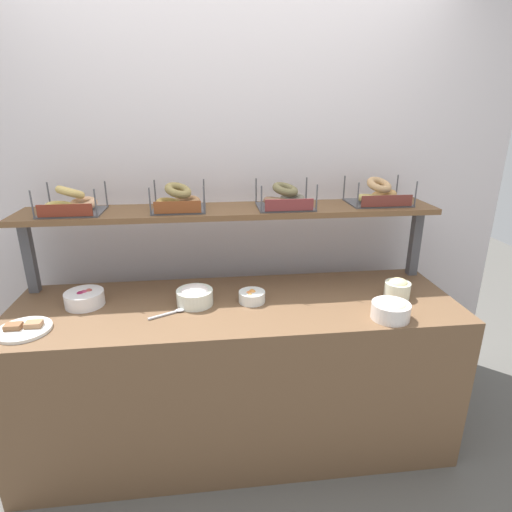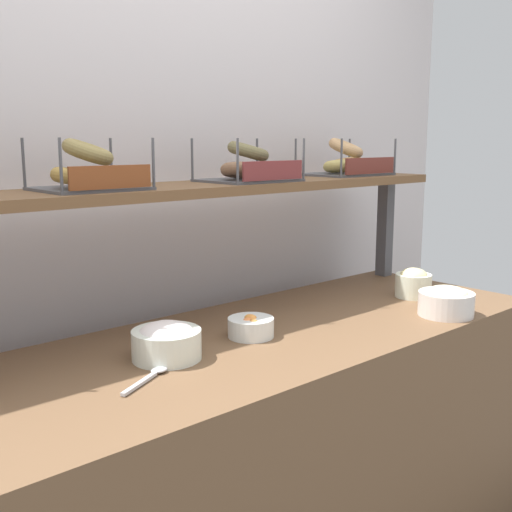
# 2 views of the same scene
# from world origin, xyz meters

# --- Properties ---
(back_wall) EXTENTS (3.45, 0.06, 2.40)m
(back_wall) POSITION_xyz_m (0.00, 0.55, 1.20)
(back_wall) COLOR silver
(back_wall) RESTS_ON ground_plane
(deli_counter) EXTENTS (2.25, 0.70, 0.85)m
(deli_counter) POSITION_xyz_m (0.00, 0.00, 0.42)
(deli_counter) COLOR brown
(deli_counter) RESTS_ON ground_plane
(shelf_riser_right) EXTENTS (0.05, 0.05, 0.40)m
(shelf_riser_right) POSITION_xyz_m (1.07, 0.27, 1.05)
(shelf_riser_right) COLOR #4C4C51
(shelf_riser_right) RESTS_ON deli_counter
(upper_shelf) EXTENTS (2.21, 0.32, 0.03)m
(upper_shelf) POSITION_xyz_m (0.00, 0.27, 1.26)
(upper_shelf) COLOR brown
(upper_shelf) RESTS_ON shelf_riser_left
(bowl_fruit_salad) EXTENTS (0.13, 0.13, 0.07)m
(bowl_fruit_salad) POSITION_xyz_m (0.08, 0.00, 0.88)
(bowl_fruit_salad) COLOR white
(bowl_fruit_salad) RESTS_ON deli_counter
(bowl_cream_cheese) EXTENTS (0.18, 0.18, 0.10)m
(bowl_cream_cheese) POSITION_xyz_m (-0.21, 0.01, 0.90)
(bowl_cream_cheese) COLOR white
(bowl_cream_cheese) RESTS_ON deli_counter
(bowl_egg_salad) EXTENTS (0.13, 0.13, 0.11)m
(bowl_egg_salad) POSITION_xyz_m (0.84, -0.03, 0.90)
(bowl_egg_salad) COLOR white
(bowl_egg_salad) RESTS_ON deli_counter
(bowl_potato_salad) EXTENTS (0.18, 0.18, 0.10)m
(bowl_potato_salad) POSITION_xyz_m (0.71, -0.25, 0.90)
(bowl_potato_salad) COLOR silver
(bowl_potato_salad) RESTS_ON deli_counter
(serving_spoon_near_plate) EXTENTS (0.17, 0.09, 0.01)m
(serving_spoon_near_plate) POSITION_xyz_m (-0.31, -0.08, 0.86)
(serving_spoon_near_plate) COLOR #B7B7BC
(serving_spoon_near_plate) RESTS_ON deli_counter
(bagel_basket_everything) EXTENTS (0.28, 0.24, 0.14)m
(bagel_basket_everything) POSITION_xyz_m (-0.27, 0.26, 1.33)
(bagel_basket_everything) COLOR #4C4C51
(bagel_basket_everything) RESTS_ON upper_shelf
(bagel_basket_poppy) EXTENTS (0.30, 0.27, 0.14)m
(bagel_basket_poppy) POSITION_xyz_m (0.29, 0.25, 1.33)
(bagel_basket_poppy) COLOR #4C4C51
(bagel_basket_poppy) RESTS_ON upper_shelf
(bagel_basket_sesame) EXTENTS (0.33, 0.25, 0.15)m
(bagel_basket_sesame) POSITION_xyz_m (0.82, 0.28, 1.33)
(bagel_basket_sesame) COLOR #4C4C51
(bagel_basket_sesame) RESTS_ON upper_shelf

